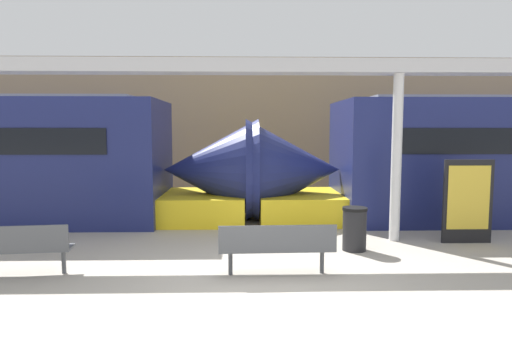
{
  "coord_description": "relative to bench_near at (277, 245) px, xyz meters",
  "views": [
    {
      "loc": [
        -0.27,
        -6.58,
        2.35
      ],
      "look_at": [
        -0.03,
        2.89,
        1.4
      ],
      "focal_mm": 32.0,
      "sensor_mm": 36.0,
      "label": 1
    }
  ],
  "objects": [
    {
      "name": "canopy_beam",
      "position": [
        2.68,
        2.33,
        3.14
      ],
      "size": [
        28.0,
        0.6,
        0.28
      ],
      "primitive_type": "cube",
      "color": "#B7B7BC",
      "rests_on": "support_column_near"
    },
    {
      "name": "poster_board",
      "position": [
        4.1,
        2.05,
        0.38
      ],
      "size": [
        1.03,
        0.07,
        1.74
      ],
      "color": "black",
      "rests_on": "ground_plane"
    },
    {
      "name": "bench_far",
      "position": [
        -4.05,
        0.07,
        -0.01
      ],
      "size": [
        1.46,
        0.59,
        0.85
      ],
      "rotation": [
        0.0,
        0.0,
        0.11
      ],
      "color": "#4C4F54",
      "rests_on": "ground_plane"
    },
    {
      "name": "bench_near",
      "position": [
        0.0,
        0.0,
        0.0
      ],
      "size": [
        1.89,
        0.5,
        0.85
      ],
      "rotation": [
        0.0,
        0.0,
        0.03
      ],
      "color": "#4C4F54",
      "rests_on": "ground_plane"
    },
    {
      "name": "support_column_near",
      "position": [
        2.68,
        2.33,
        1.24
      ],
      "size": [
        0.22,
        0.22,
        3.5
      ],
      "primitive_type": "cylinder",
      "color": "silver",
      "rests_on": "ground_plane"
    },
    {
      "name": "station_wall",
      "position": [
        -0.25,
        9.81,
        1.99
      ],
      "size": [
        56.0,
        0.2,
        5.0
      ],
      "primitive_type": "cube",
      "color": "#9E8460",
      "rests_on": "ground_plane"
    },
    {
      "name": "trash_bin",
      "position": [
        1.62,
        1.52,
        -0.08
      ],
      "size": [
        0.48,
        0.48,
        0.85
      ],
      "color": "black",
      "rests_on": "ground_plane"
    },
    {
      "name": "ground_plane",
      "position": [
        -0.25,
        -0.59,
        -0.51
      ],
      "size": [
        60.0,
        60.0,
        0.0
      ],
      "primitive_type": "plane",
      "color": "#A8A093"
    }
  ]
}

